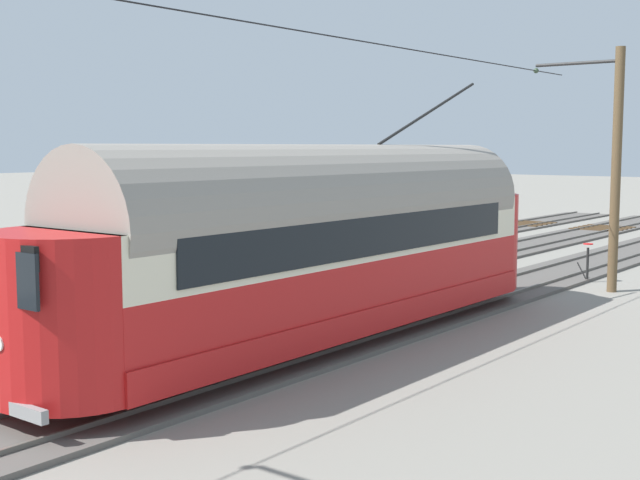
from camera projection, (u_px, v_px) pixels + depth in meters
name	position (u px, v px, depth m)	size (l,w,h in m)	color
ground_plane	(130.00, 333.00, 19.52)	(220.00, 220.00, 0.00)	gray
track_streetcar_siding	(279.00, 356.00, 17.17)	(2.80, 80.00, 0.18)	#56514C
track_adjacent_siding	(141.00, 329.00, 19.76)	(2.80, 80.00, 0.18)	#56514C
track_third_siding	(34.00, 308.00, 22.34)	(2.80, 80.00, 0.18)	#56514C
vintage_streetcar	(326.00, 241.00, 18.15)	(2.65, 15.49, 5.78)	red
catenary_pole_foreground	(614.00, 165.00, 24.74)	(2.77, 0.28, 7.11)	brown
switch_stand	(587.00, 260.00, 26.76)	(0.50, 0.30, 1.24)	black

